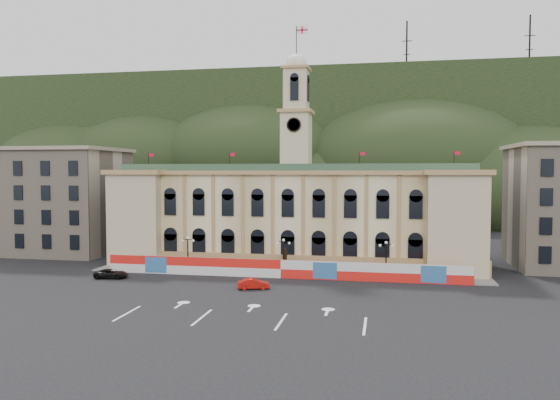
% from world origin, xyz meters
% --- Properties ---
extents(ground, '(260.00, 260.00, 0.00)m').
position_xyz_m(ground, '(0.00, 0.00, 0.00)').
color(ground, black).
rests_on(ground, ground).
extents(lane_markings, '(26.00, 10.00, 0.02)m').
position_xyz_m(lane_markings, '(0.00, -5.00, 0.00)').
color(lane_markings, white).
rests_on(lane_markings, ground).
extents(hill_ridge, '(230.00, 80.00, 64.00)m').
position_xyz_m(hill_ridge, '(0.03, 121.99, 19.48)').
color(hill_ridge, black).
rests_on(hill_ridge, ground).
extents(city_hall, '(56.20, 17.60, 37.10)m').
position_xyz_m(city_hall, '(0.00, 27.63, 7.85)').
color(city_hall, beige).
rests_on(city_hall, ground).
extents(side_building_left, '(21.00, 17.00, 18.60)m').
position_xyz_m(side_building_left, '(-43.00, 30.93, 9.33)').
color(side_building_left, tan).
rests_on(side_building_left, ground).
extents(hoarding_fence, '(50.00, 0.44, 2.50)m').
position_xyz_m(hoarding_fence, '(0.06, 15.07, 1.25)').
color(hoarding_fence, red).
rests_on(hoarding_fence, ground).
extents(pavement, '(56.00, 5.50, 0.16)m').
position_xyz_m(pavement, '(0.00, 17.75, 0.08)').
color(pavement, slate).
rests_on(pavement, ground).
extents(statue, '(1.40, 1.40, 3.72)m').
position_xyz_m(statue, '(0.00, 18.00, 1.19)').
color(statue, '#595651').
rests_on(statue, ground).
extents(lamp_left, '(1.96, 0.44, 5.15)m').
position_xyz_m(lamp_left, '(-14.00, 17.00, 3.07)').
color(lamp_left, black).
rests_on(lamp_left, ground).
extents(lamp_center, '(1.96, 0.44, 5.15)m').
position_xyz_m(lamp_center, '(0.00, 17.00, 3.07)').
color(lamp_center, black).
rests_on(lamp_center, ground).
extents(lamp_right, '(1.96, 0.44, 5.15)m').
position_xyz_m(lamp_right, '(14.00, 17.00, 3.07)').
color(lamp_right, black).
rests_on(lamp_right, ground).
extents(red_sedan, '(3.68, 4.75, 1.30)m').
position_xyz_m(red_sedan, '(-2.04, 7.65, 0.65)').
color(red_sedan, '#A6110B').
rests_on(red_sedan, ground).
extents(black_suv, '(3.47, 5.15, 1.25)m').
position_xyz_m(black_suv, '(-22.59, 10.61, 0.63)').
color(black_suv, black).
rests_on(black_suv, ground).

